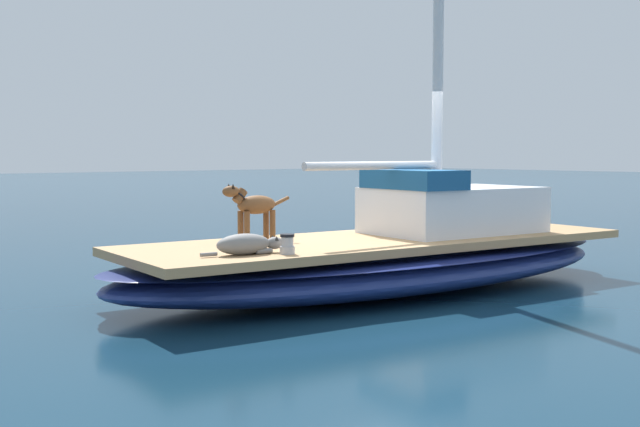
% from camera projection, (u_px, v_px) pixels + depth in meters
% --- Properties ---
extents(ground_plane, '(120.00, 120.00, 0.00)m').
position_uv_depth(ground_plane, '(382.00, 290.00, 9.99)').
color(ground_plane, '#143347').
extents(sailboat_main, '(3.22, 7.45, 0.66)m').
position_uv_depth(sailboat_main, '(382.00, 264.00, 9.97)').
color(sailboat_main, navy).
rests_on(sailboat_main, ground).
extents(cabin_house, '(1.61, 2.35, 0.84)m').
position_uv_depth(cabin_house, '(449.00, 207.00, 10.53)').
color(cabin_house, silver).
rests_on(cabin_house, sailboat_main).
extents(dog_brown, '(0.22, 0.94, 0.70)m').
position_uv_depth(dog_brown, '(253.00, 207.00, 9.35)').
color(dog_brown, brown).
rests_on(dog_brown, sailboat_main).
extents(dog_grey, '(0.34, 0.95, 0.22)m').
position_uv_depth(dog_grey, '(247.00, 244.00, 8.29)').
color(dog_grey, gray).
rests_on(dog_grey, sailboat_main).
extents(deck_winch, '(0.16, 0.16, 0.21)m').
position_uv_depth(deck_winch, '(287.00, 245.00, 8.33)').
color(deck_winch, '#B7B7BC').
rests_on(deck_winch, sailboat_main).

